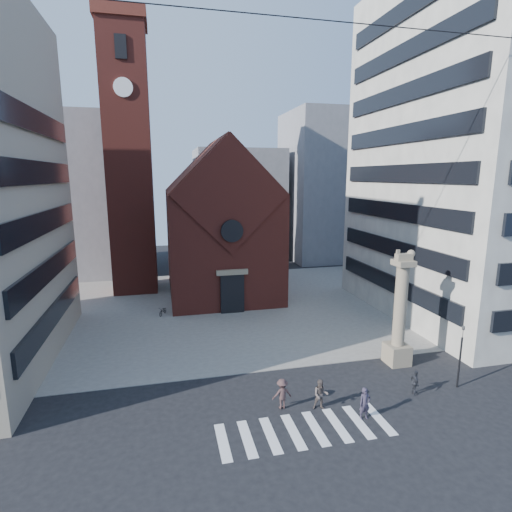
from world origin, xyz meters
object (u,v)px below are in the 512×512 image
Objects in this scene: lion_column at (399,319)px; pedestrian_0 at (365,403)px; scooter_0 at (163,311)px; pedestrian_1 at (321,395)px; traffic_light at (460,355)px; pedestrian_2 at (415,383)px.

pedestrian_0 is at bearing -134.84° from lion_column.
scooter_0 is at bearing 114.92° from pedestrian_0.
traffic_light is at bearing 16.71° from pedestrian_1.
pedestrian_2 is at bearing -177.69° from traffic_light.
lion_column is 9.28m from pedestrian_1.
pedestrian_0 is 1.17× the size of pedestrian_2.
pedestrian_1 is (-9.83, -0.29, -1.35)m from traffic_light.
traffic_light reaches higher than scooter_0.
pedestrian_2 is at bearing 16.79° from pedestrian_0.
traffic_light is 2.71× the size of scooter_0.
traffic_light is at bearing -78.99° from pedestrian_2.
lion_column reaches higher than pedestrian_0.
lion_column reaches higher than traffic_light.
pedestrian_1 is at bearing 100.08° from pedestrian_2.
scooter_0 is at bearing 135.26° from traffic_light.
pedestrian_2 is at bearing 16.40° from pedestrian_1.
pedestrian_1 is 6.50m from pedestrian_2.
traffic_light is 2.29× the size of pedestrian_1.
pedestrian_1 is at bearing 140.87° from pedestrian_0.
scooter_0 is at bearing 48.24° from pedestrian_2.
pedestrian_2 is 1.03× the size of scooter_0.
pedestrian_0 is 1.20× the size of scooter_0.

